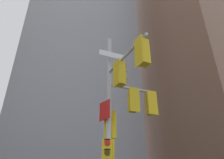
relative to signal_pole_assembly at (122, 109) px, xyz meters
The scene contains 3 objects.
building_tower_right 27.12m from the signal_pole_assembly, 30.80° to the left, with size 13.46×13.46×41.64m, color brown.
building_mid_block 26.94m from the signal_pole_assembly, 84.06° to the left, with size 15.16×15.16×42.24m, color #9399A3.
signal_pole_assembly is the anchor object (origin of this frame).
Camera 1 is at (-3.31, -7.91, 1.77)m, focal length 35.40 mm.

